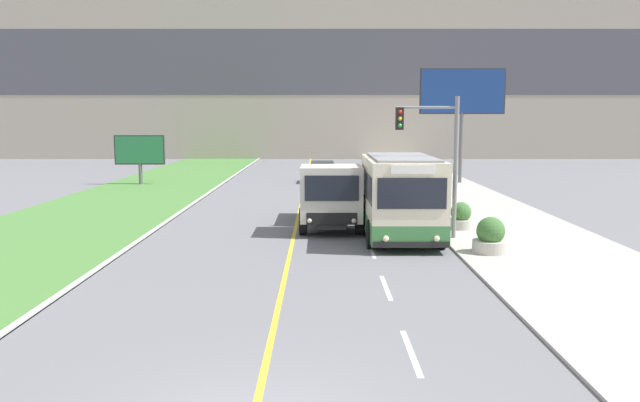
# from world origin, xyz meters

# --- Properties ---
(lane_marking_centre) EXTENTS (2.88, 140.00, 0.01)m
(lane_marking_centre) POSITION_xyz_m (0.32, 1.45, 0.00)
(lane_marking_centre) COLOR gold
(lane_marking_centre) RESTS_ON ground_plane
(apartment_block_background) EXTENTS (80.00, 8.04, 19.51)m
(apartment_block_background) POSITION_xyz_m (0.00, 62.80, 9.75)
(apartment_block_background) COLOR #A89E8E
(apartment_block_background) RESTS_ON ground_plane
(city_bus) EXTENTS (2.69, 5.49, 3.09)m
(city_bus) POSITION_xyz_m (3.96, 14.28, 1.56)
(city_bus) COLOR beige
(city_bus) RESTS_ON ground_plane
(dump_truck) EXTENTS (2.45, 6.18, 2.63)m
(dump_truck) POSITION_xyz_m (1.43, 16.32, 1.32)
(dump_truck) COLOR black
(dump_truck) RESTS_ON ground_plane
(car_distant) EXTENTS (1.80, 4.30, 1.45)m
(car_distant) POSITION_xyz_m (1.16, 34.46, 0.69)
(car_distant) COLOR silver
(car_distant) RESTS_ON ground_plane
(traffic_light_mast) EXTENTS (2.28, 0.32, 5.23)m
(traffic_light_mast) POSITION_xyz_m (5.22, 14.29, 3.36)
(traffic_light_mast) COLOR slate
(traffic_light_mast) RESTS_ON ground_plane
(billboard_large) EXTENTS (5.70, 0.24, 7.70)m
(billboard_large) POSITION_xyz_m (10.51, 33.84, 5.94)
(billboard_large) COLOR #59595B
(billboard_large) RESTS_ON ground_plane
(billboard_small) EXTENTS (3.33, 0.24, 3.30)m
(billboard_small) POSITION_xyz_m (-11.02, 33.24, 2.24)
(billboard_small) COLOR #59595B
(billboard_small) RESTS_ON ground_plane
(planter_round_near) EXTENTS (1.16, 1.16, 1.18)m
(planter_round_near) POSITION_xyz_m (6.58, 11.74, 0.59)
(planter_round_near) COLOR #B7B2A8
(planter_round_near) RESTS_ON sidewalk_right
(planter_round_second) EXTENTS (1.02, 1.02, 1.07)m
(planter_round_second) POSITION_xyz_m (6.60, 16.18, 0.54)
(planter_round_second) COLOR #B7B2A8
(planter_round_second) RESTS_ON sidewalk_right
(planter_round_third) EXTENTS (1.12, 1.12, 1.17)m
(planter_round_third) POSITION_xyz_m (6.63, 20.62, 0.59)
(planter_round_third) COLOR #B7B2A8
(planter_round_third) RESTS_ON sidewalk_right
(planter_round_far) EXTENTS (1.09, 1.09, 1.14)m
(planter_round_far) POSITION_xyz_m (6.44, 25.05, 0.57)
(planter_round_far) COLOR #B7B2A8
(planter_round_far) RESTS_ON sidewalk_right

